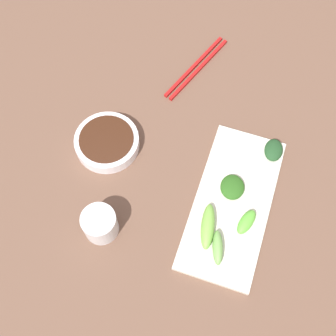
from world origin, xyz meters
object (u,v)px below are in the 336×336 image
sauce_bowl (107,142)px  chopsticks (196,68)px  serving_plate (232,203)px  tea_cup (100,224)px

sauce_bowl → chopsticks: bearing=65.0°
sauce_bowl → serving_plate: bearing=-8.9°
serving_plate → chopsticks: 0.37m
serving_plate → tea_cup: bearing=-150.1°
serving_plate → chopsticks: (-0.18, 0.32, -0.00)m
sauce_bowl → tea_cup: tea_cup is taller
sauce_bowl → serving_plate: size_ratio=0.41×
chopsticks → tea_cup: (-0.06, -0.46, 0.03)m
sauce_bowl → chopsticks: (0.13, 0.27, -0.01)m
sauce_bowl → tea_cup: (0.06, -0.19, 0.01)m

